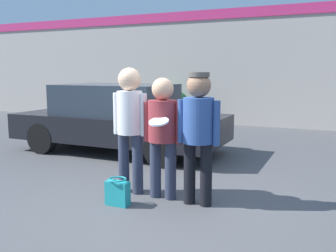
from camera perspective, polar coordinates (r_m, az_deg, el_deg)
The scene contains 8 objects.
ground_plane at distance 4.95m, azimuth 0.13°, elevation -11.51°, with size 56.00×56.00×0.00m, color #4C4C4F.
storefront_building at distance 11.73m, azimuth 15.15°, elevation 8.73°, with size 24.00×0.22×3.58m.
person_left at distance 5.12m, azimuth -5.81°, elevation 1.05°, with size 0.51×0.34×1.73m.
person_middle_with_frisbee at distance 4.88m, azimuth -0.80°, elevation -0.25°, with size 0.55×0.58×1.60m.
person_right at distance 4.64m, azimuth 4.65°, elevation 0.02°, with size 0.55×0.38×1.67m.
parked_car_near at distance 7.92m, azimuth -7.44°, elevation 1.22°, with size 4.38×1.92×1.41m.
shrub at distance 11.87m, azimuth 0.75°, elevation 2.89°, with size 1.10×1.10×1.10m.
handbag at distance 4.83m, azimuth -7.69°, elevation -9.98°, with size 0.30×0.23×0.35m.
Camera 1 is at (1.91, -4.24, 1.68)m, focal length 40.00 mm.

